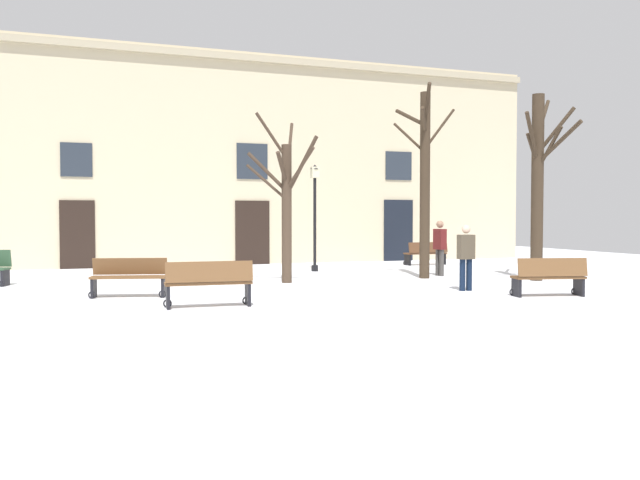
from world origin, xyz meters
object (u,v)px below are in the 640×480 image
object	(u,v)px
bench_back_to_back_left	(426,253)
streetlamp	(315,206)
tree_right_of_center	(286,202)
tree_left_of_center	(539,181)
tree_center	(425,178)
bench_far_corner	(549,277)
bench_by_litter_bin	(209,283)
bench_facing_shops	(129,277)
person_strolling	(466,255)
person_crossing_plaza	(440,245)

from	to	relation	value
bench_back_to_back_left	streetlamp	bearing A→B (deg)	12.54
tree_right_of_center	tree_left_of_center	world-z (taller)	tree_left_of_center
tree_left_of_center	bench_back_to_back_left	world-z (taller)	tree_left_of_center
tree_center	streetlamp	distance (m)	4.03
tree_right_of_center	bench_back_to_back_left	distance (m)	8.22
bench_far_corner	bench_by_litter_bin	xyz separation A→B (m)	(-7.42, 0.77, 0.05)
bench_far_corner	bench_by_litter_bin	bearing A→B (deg)	7.36
streetlamp	bench_by_litter_bin	world-z (taller)	streetlamp
tree_right_of_center	tree_left_of_center	distance (m)	7.01
tree_left_of_center	tree_right_of_center	bearing A→B (deg)	165.90
bench_facing_shops	bench_back_to_back_left	xyz separation A→B (m)	(10.80, 6.30, -0.02)
tree_center	streetlamp	size ratio (longest dim) A/B	1.58
tree_center	person_strolling	bearing A→B (deg)	-100.41
tree_left_of_center	bench_by_litter_bin	world-z (taller)	tree_left_of_center
tree_right_of_center	person_strolling	distance (m)	4.94
bench_by_litter_bin	person_strolling	xyz separation A→B (m)	(6.29, 0.82, 0.39)
tree_center	bench_far_corner	xyz separation A→B (m)	(0.56, -4.73, -2.45)
bench_back_to_back_left	person_crossing_plaza	size ratio (longest dim) A/B	1.00
streetlamp	bench_back_to_back_left	bearing A→B (deg)	14.88
bench_far_corner	person_crossing_plaza	size ratio (longest dim) A/B	1.00
streetlamp	person_crossing_plaza	xyz separation A→B (m)	(3.01, -2.79, -1.21)
bench_facing_shops	person_crossing_plaza	world-z (taller)	person_crossing_plaza
tree_right_of_center	person_strolling	xyz separation A→B (m)	(3.55, -3.19, -1.31)
bench_far_corner	person_crossing_plaza	world-z (taller)	person_crossing_plaza
bench_far_corner	person_strolling	world-z (taller)	person_strolling
tree_left_of_center	person_crossing_plaza	size ratio (longest dim) A/B	3.12
bench_facing_shops	person_strolling	world-z (taller)	person_strolling
person_crossing_plaza	bench_back_to_back_left	bearing A→B (deg)	-31.95
tree_center	bench_back_to_back_left	xyz separation A→B (m)	(2.55, 4.54, -2.46)
bench_far_corner	bench_by_litter_bin	size ratio (longest dim) A/B	0.96
tree_right_of_center	bench_by_litter_bin	xyz separation A→B (m)	(-2.74, -4.01, -1.70)
bench_by_litter_bin	bench_facing_shops	bearing A→B (deg)	-55.34
tree_left_of_center	bench_back_to_back_left	distance (m)	6.62
streetlamp	bench_by_litter_bin	distance (m)	8.75
tree_right_of_center	tree_left_of_center	bearing A→B (deg)	-14.10
bench_by_litter_bin	person_crossing_plaza	distance (m)	8.87
streetlamp	bench_far_corner	size ratio (longest dim) A/B	2.08
streetlamp	bench_facing_shops	xyz separation A→B (m)	(-6.04, -5.03, -1.68)
bench_by_litter_bin	person_strolling	size ratio (longest dim) A/B	1.09
tree_right_of_center	streetlamp	world-z (taller)	tree_right_of_center
tree_right_of_center	bench_far_corner	xyz separation A→B (m)	(4.68, -4.78, -1.74)
bench_back_to_back_left	bench_far_corner	bearing A→B (deg)	75.56
tree_right_of_center	person_strolling	world-z (taller)	tree_right_of_center
person_strolling	person_crossing_plaza	size ratio (longest dim) A/B	0.95
tree_right_of_center	person_crossing_plaza	distance (m)	5.09
tree_left_of_center	person_crossing_plaza	distance (m)	3.39
bench_back_to_back_left	person_strolling	bearing A→B (deg)	65.53
bench_back_to_back_left	person_strolling	size ratio (longest dim) A/B	1.04
bench_back_to_back_left	bench_by_litter_bin	bearing A→B (deg)	39.75
bench_facing_shops	person_strolling	size ratio (longest dim) A/B	1.07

